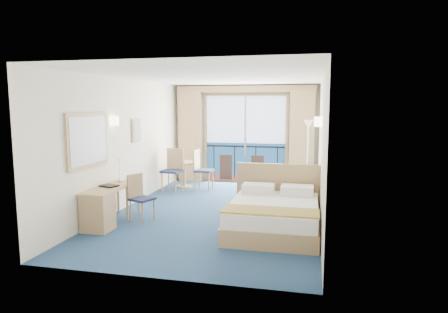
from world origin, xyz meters
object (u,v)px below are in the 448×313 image
at_px(desk, 101,208).
at_px(round_table, 184,168).
at_px(armchair, 296,183).
at_px(floor_lamp, 308,138).
at_px(bed, 274,214).
at_px(table_chair_a, 201,167).
at_px(nightstand, 307,200).
at_px(table_chair_b, 173,167).
at_px(desk_chair, 139,195).

xyz_separation_m(desk, round_table, (0.29, 3.74, 0.13)).
xyz_separation_m(armchair, floor_lamp, (0.23, 0.96, 0.98)).
distance_m(bed, armchair, 2.50).
relative_size(floor_lamp, table_chair_a, 1.74).
height_order(nightstand, floor_lamp, floor_lamp).
bearing_deg(table_chair_b, floor_lamp, 18.19).
relative_size(bed, nightstand, 3.48).
bearing_deg(desk, table_chair_a, 77.35).
bearing_deg(nightstand, armchair, 102.32).
xyz_separation_m(nightstand, desk, (-3.51, -1.78, 0.09)).
bearing_deg(armchair, floor_lamp, -135.83).
bearing_deg(round_table, desk, -94.41).
xyz_separation_m(armchair, round_table, (-2.95, 0.71, 0.14)).
bearing_deg(armchair, desk_chair, 8.34).
xyz_separation_m(bed, nightstand, (0.54, 1.24, -0.01)).
xyz_separation_m(desk, desk_chair, (0.44, 0.62, 0.12)).
bearing_deg(table_chair_b, armchair, 1.47).
relative_size(bed, table_chair_b, 1.85).
bearing_deg(round_table, armchair, -13.54).
distance_m(floor_lamp, table_chair_b, 3.46).
bearing_deg(desk, floor_lamp, 48.99).
distance_m(desk, desk_chair, 0.77).
relative_size(table_chair_a, table_chair_b, 0.96).
xyz_separation_m(desk, table_chair_a, (0.80, 3.56, 0.20)).
relative_size(desk_chair, round_table, 1.18).
xyz_separation_m(nightstand, table_chair_a, (-2.71, 1.78, 0.29)).
bearing_deg(armchair, table_chair_b, -36.65).
bearing_deg(bed, nightstand, 66.42).
xyz_separation_m(round_table, table_chair_b, (-0.12, -0.48, 0.09)).
height_order(floor_lamp, table_chair_b, floor_lamp).
height_order(armchair, round_table, armchair).
distance_m(nightstand, armchair, 1.28).
distance_m(armchair, table_chair_b, 3.09).
bearing_deg(round_table, table_chair_a, -19.48).
xyz_separation_m(armchair, table_chair_a, (-2.44, 0.53, 0.21)).
bearing_deg(desk, armchair, 43.10).
relative_size(nightstand, table_chair_a, 0.55).
distance_m(nightstand, desk, 3.93).
height_order(floor_lamp, desk, floor_lamp).
relative_size(bed, table_chair_a, 1.93).
bearing_deg(table_chair_a, floor_lamp, -78.81).
height_order(armchair, desk_chair, desk_chair).
height_order(desk, desk_chair, desk_chair).
xyz_separation_m(nightstand, desk_chair, (-3.07, -1.15, 0.21)).
distance_m(armchair, floor_lamp, 1.39).
xyz_separation_m(table_chair_a, table_chair_b, (-0.63, -0.30, 0.02)).
relative_size(desk, desk_chair, 1.65).
bearing_deg(desk, round_table, 85.59).
relative_size(nightstand, floor_lamp, 0.32).
distance_m(armchair, table_chair_a, 2.50).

